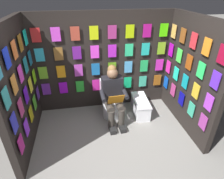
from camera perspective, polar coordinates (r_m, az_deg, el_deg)
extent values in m
plane|color=gray|center=(3.21, 2.57, -22.24)|extent=(30.00, 30.00, 0.00)
cube|color=black|center=(4.08, -2.64, 8.13)|extent=(2.95, 0.10, 2.09)
cube|color=#6B29A3|center=(4.24, -19.21, 0.08)|extent=(0.17, 0.01, 0.26)
cube|color=#9F10E1|center=(4.19, -14.45, 0.50)|extent=(0.17, 0.01, 0.26)
cube|color=green|center=(4.17, -9.60, 0.92)|extent=(0.17, 0.01, 0.26)
cube|color=#CA2196|center=(4.18, -4.75, 1.33)|extent=(0.17, 0.01, 0.26)
cube|color=#53930D|center=(4.22, 0.05, 1.73)|extent=(0.17, 0.01, 0.26)
cube|color=#0FB36A|center=(4.29, 4.72, 2.10)|extent=(0.17, 0.01, 0.26)
cube|color=teal|center=(4.39, 9.22, 2.45)|extent=(0.17, 0.01, 0.26)
cube|color=#A05416|center=(4.51, 13.50, 2.77)|extent=(0.17, 0.01, 0.26)
cube|color=#6EAD29|center=(4.08, -20.06, 4.71)|extent=(0.17, 0.01, 0.26)
cube|color=orange|center=(4.03, -15.10, 5.20)|extent=(0.17, 0.01, 0.26)
cube|color=#BE41C3|center=(4.01, -10.04, 5.67)|extent=(0.17, 0.01, 0.26)
cube|color=#1B69B6|center=(4.02, -4.97, 6.08)|extent=(0.17, 0.01, 0.26)
cube|color=#5B991A|center=(4.06, 0.05, 6.45)|extent=(0.17, 0.01, 0.26)
cube|color=#4BA1DC|center=(4.14, 4.94, 6.76)|extent=(0.17, 0.01, 0.26)
cube|color=#24B55B|center=(4.24, 9.63, 7.01)|extent=(0.17, 0.01, 0.26)
cube|color=#C529B0|center=(4.36, 14.07, 7.21)|extent=(0.17, 0.01, 0.26)
cube|color=#2FADCC|center=(3.95, -20.99, 9.68)|extent=(0.17, 0.01, 0.26)
cube|color=#8E5E28|center=(3.90, -15.82, 10.27)|extent=(0.17, 0.01, 0.26)
cube|color=#6B1C92|center=(3.88, -10.53, 10.78)|extent=(0.17, 0.01, 0.26)
cube|color=#EF3FE6|center=(3.89, -5.21, 11.20)|extent=(0.17, 0.01, 0.26)
cube|color=#BA24D1|center=(3.93, 0.05, 11.53)|extent=(0.17, 0.01, 0.26)
cube|color=#2BCF83|center=(4.01, 5.17, 11.75)|extent=(0.17, 0.01, 0.26)
cube|color=#21BEB1|center=(4.11, 10.06, 11.88)|extent=(0.17, 0.01, 0.26)
cube|color=#7BC122|center=(4.24, 14.69, 11.92)|extent=(0.17, 0.01, 0.26)
cube|color=red|center=(3.85, -22.01, 14.94)|extent=(0.17, 0.01, 0.26)
cube|color=#D943DC|center=(3.80, -16.61, 15.63)|extent=(0.17, 0.01, 0.26)
cube|color=#AE402F|center=(3.78, -11.06, 16.20)|extent=(0.17, 0.01, 0.26)
cube|color=#C6D912|center=(3.79, -5.47, 16.63)|extent=(0.17, 0.01, 0.26)
cube|color=#A12D76|center=(3.83, 0.06, 16.90)|extent=(0.17, 0.01, 0.26)
cube|color=#ADD00D|center=(3.91, 5.42, 17.03)|extent=(0.17, 0.01, 0.26)
cube|color=#AC147F|center=(4.02, 10.55, 17.01)|extent=(0.17, 0.01, 0.26)
cube|color=#48E40D|center=(4.15, 15.37, 16.88)|extent=(0.17, 0.01, 0.26)
cube|color=black|center=(3.74, 22.54, 3.83)|extent=(0.10, 1.78, 2.09)
cube|color=blue|center=(4.46, 15.91, 2.11)|extent=(0.01, 0.17, 0.26)
cube|color=#B9377C|center=(4.18, 17.89, -0.11)|extent=(0.01, 0.17, 0.26)
cube|color=#0E0D97|center=(3.92, 20.15, -2.64)|extent=(0.01, 0.17, 0.26)
cube|color=#34AB87|center=(3.67, 22.74, -5.52)|extent=(0.01, 0.17, 0.26)
cube|color=#99338E|center=(3.43, 25.72, -8.79)|extent=(0.01, 0.17, 0.26)
cube|color=#F128A9|center=(4.31, 16.59, 6.57)|extent=(0.01, 0.17, 0.26)
cube|color=#20E1BC|center=(4.02, 18.70, 4.58)|extent=(0.01, 0.17, 0.26)
cube|color=#119DAC|center=(3.74, 21.12, 2.28)|extent=(0.01, 0.17, 0.26)
cube|color=gold|center=(3.48, 23.91, -0.38)|extent=(0.01, 0.17, 0.26)
cube|color=#AA3AD0|center=(3.23, 27.14, -3.46)|extent=(0.01, 0.17, 0.26)
cube|color=#B70DC0|center=(4.19, 17.33, 11.33)|extent=(0.01, 0.17, 0.26)
cube|color=#47E64A|center=(3.89, 19.59, 9.63)|extent=(0.01, 0.17, 0.26)
cube|color=#A24613|center=(3.60, 22.19, 7.63)|extent=(0.01, 0.17, 0.26)
cube|color=#2ADD5F|center=(3.33, 25.20, 5.28)|extent=(0.01, 0.17, 0.26)
cube|color=#5C28CD|center=(3.07, 28.71, 2.50)|extent=(0.01, 0.17, 0.26)
cube|color=#EEA852|center=(4.09, 18.13, 16.33)|extent=(0.01, 0.17, 0.26)
cube|color=brown|center=(3.79, 20.56, 14.98)|extent=(0.01, 0.17, 0.26)
cube|color=red|center=(3.49, 23.36, 13.36)|extent=(0.01, 0.17, 0.26)
cube|color=orange|center=(3.21, 26.63, 11.41)|extent=(0.01, 0.17, 0.26)
cube|color=maroon|center=(2.94, 30.45, 9.05)|extent=(0.01, 0.17, 0.26)
cube|color=black|center=(3.34, -26.20, -0.03)|extent=(0.10, 1.78, 2.09)
cube|color=#AF1F7E|center=(3.02, -25.68, -14.62)|extent=(0.01, 0.17, 0.26)
cube|color=#882CED|center=(3.28, -24.32, -10.36)|extent=(0.01, 0.17, 0.26)
cube|color=#B1A117|center=(3.56, -23.19, -6.74)|extent=(0.01, 0.17, 0.26)
cube|color=green|center=(3.85, -22.24, -3.66)|extent=(0.01, 0.17, 0.26)
cube|color=#6239AA|center=(4.15, -21.43, -1.01)|extent=(0.01, 0.17, 0.26)
cube|color=#3032BD|center=(2.79, -27.34, -8.92)|extent=(0.01, 0.17, 0.26)
cube|color=#AE3573|center=(3.07, -25.74, -4.87)|extent=(0.01, 0.17, 0.26)
cube|color=#5B18CD|center=(3.37, -24.42, -1.51)|extent=(0.01, 0.17, 0.26)
cube|color=yellow|center=(3.67, -23.33, 1.30)|extent=(0.01, 0.17, 0.26)
cube|color=#85DC1B|center=(3.99, -22.40, 3.68)|extent=(0.01, 0.17, 0.26)
cube|color=teal|center=(2.60, -29.21, -2.29)|extent=(0.01, 0.17, 0.26)
cube|color=orange|center=(2.90, -27.32, 1.35)|extent=(0.01, 0.17, 0.26)
cube|color=#E53FD0|center=(3.21, -25.79, 4.30)|extent=(0.01, 0.17, 0.26)
cube|color=teal|center=(3.53, -24.52, 6.72)|extent=(0.01, 0.17, 0.26)
cube|color=#1F6E91|center=(3.85, -23.46, 8.73)|extent=(0.01, 0.17, 0.26)
cube|color=blue|center=(2.76, -29.10, 8.28)|extent=(0.01, 0.17, 0.26)
cube|color=orange|center=(3.09, -27.31, 10.64)|extent=(0.01, 0.17, 0.26)
cube|color=olive|center=(3.42, -25.84, 12.54)|extent=(0.01, 0.17, 0.26)
cube|color=#15E7CE|center=(3.75, -24.61, 14.09)|extent=(0.01, 0.17, 0.26)
cylinder|color=white|center=(4.04, -0.06, -5.62)|extent=(0.38, 0.38, 0.40)
cylinder|color=white|center=(3.93, -0.06, -3.08)|extent=(0.41, 0.41, 0.02)
cube|color=white|center=(4.06, -0.87, 0.84)|extent=(0.39, 0.20, 0.36)
cylinder|color=white|center=(3.98, -0.60, 0.24)|extent=(0.39, 0.09, 0.39)
cube|color=black|center=(3.76, 0.02, 0.18)|extent=(0.41, 0.24, 0.52)
sphere|color=brown|center=(3.58, 0.13, 4.92)|extent=(0.21, 0.21, 0.21)
sphere|color=olive|center=(3.58, 0.02, 6.11)|extent=(0.17, 0.17, 0.17)
cylinder|color=#38332D|center=(3.74, 2.20, -4.39)|extent=(0.17, 0.41, 0.15)
cylinder|color=#38332D|center=(3.71, -0.81, -4.77)|extent=(0.17, 0.41, 0.15)
cylinder|color=#38332D|center=(3.74, 2.84, -8.78)|extent=(0.12, 0.12, 0.42)
cylinder|color=#38332D|center=(3.70, -0.19, -9.21)|extent=(0.12, 0.12, 0.42)
cube|color=black|center=(3.80, 3.02, -11.31)|extent=(0.12, 0.26, 0.09)
cube|color=black|center=(3.76, 0.02, -11.76)|extent=(0.12, 0.26, 0.09)
cylinder|color=black|center=(3.67, 3.99, -1.14)|extent=(0.10, 0.31, 0.13)
cylinder|color=black|center=(3.59, -2.77, -1.93)|extent=(0.10, 0.31, 0.13)
cube|color=orange|center=(3.50, 1.26, -3.06)|extent=(0.31, 0.14, 0.23)
cube|color=silver|center=(4.20, 8.51, -5.19)|extent=(0.33, 0.70, 0.32)
cube|color=white|center=(4.10, 8.68, -3.17)|extent=(0.35, 0.73, 0.03)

